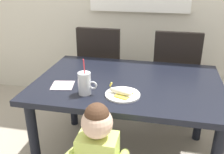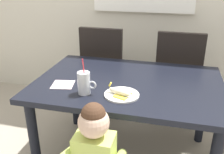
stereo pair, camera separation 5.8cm
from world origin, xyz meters
TOP-DOWN VIEW (x-y plane):
  - dining_table at (0.00, 0.00)m, footprint 1.36×0.94m
  - dining_chair_left at (-0.38, 0.68)m, footprint 0.44×0.44m
  - dining_chair_right at (0.36, 0.68)m, footprint 0.44×0.45m
  - toddler_standing at (-0.07, -0.62)m, footprint 0.33×0.24m
  - milk_cup at (-0.25, -0.27)m, footprint 0.13×0.08m
  - snack_plate at (-0.00, -0.24)m, footprint 0.23×0.23m
  - peeled_banana at (-0.01, -0.26)m, footprint 0.17×0.13m
  - paper_napkin at (-0.44, -0.18)m, footprint 0.18×0.18m

SIDE VIEW (x-z plane):
  - toddler_standing at x=-0.07m, z-range 0.11..0.95m
  - dining_chair_left at x=-0.38m, z-range 0.06..1.02m
  - dining_chair_right at x=0.36m, z-range 0.06..1.02m
  - dining_table at x=0.00m, z-range 0.26..0.97m
  - paper_napkin at x=-0.44m, z-range 0.71..0.71m
  - snack_plate at x=0.00m, z-range 0.71..0.72m
  - peeled_banana at x=-0.01m, z-range 0.70..0.77m
  - milk_cup at x=-0.25m, z-range 0.65..0.90m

